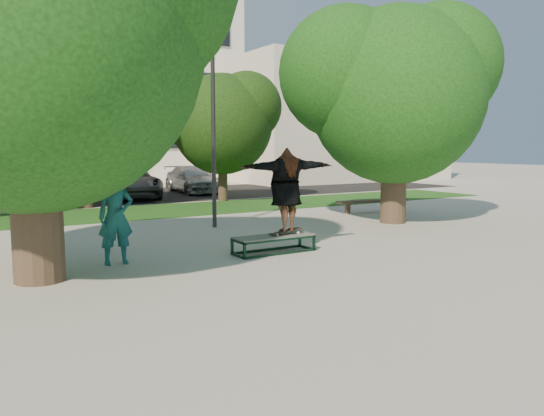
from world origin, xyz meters
TOP-DOWN VIEW (x-y plane):
  - ground at (0.00, 0.00)m, footprint 120.00×120.00m
  - grass_strip at (1.00, 9.50)m, footprint 30.00×4.00m
  - asphalt_strip at (0.00, 16.00)m, footprint 40.00×8.00m
  - tree_left at (-4.29, 1.09)m, footprint 6.96×5.95m
  - tree_right at (5.92, 3.08)m, footprint 6.24×5.33m
  - bg_tree_mid at (-1.08, 12.08)m, footprint 5.76×4.92m
  - bg_tree_right at (4.43, 11.57)m, footprint 5.04×4.31m
  - lamppost at (1.00, 5.00)m, footprint 0.25×0.15m
  - side_building at (18.00, 22.00)m, footprint 15.00×10.00m
  - grind_box at (0.49, 0.98)m, footprint 1.80×0.60m
  - skater_rig at (0.80, 0.98)m, footprint 2.27×0.76m
  - bystander at (-2.71, 1.65)m, footprint 0.69×0.46m
  - bench at (7.29, 5.32)m, footprint 2.85×0.66m
  - car_grey at (1.56, 15.01)m, footprint 3.24×5.51m
  - car_silver_b at (5.14, 16.07)m, footprint 2.03×4.66m

SIDE VIEW (x-z plane):
  - ground at x=0.00m, z-range 0.00..0.00m
  - asphalt_strip at x=0.00m, z-range 0.00..0.01m
  - grass_strip at x=1.00m, z-range 0.00..0.02m
  - grind_box at x=0.49m, z-range 0.00..0.38m
  - bench at x=7.29m, z-range 0.15..0.58m
  - car_silver_b at x=5.14m, z-range 0.00..1.33m
  - car_grey at x=1.56m, z-range 0.00..1.44m
  - bystander at x=-2.71m, z-range 0.00..1.87m
  - skater_rig at x=0.80m, z-range 0.41..2.31m
  - lamppost at x=1.00m, z-range 0.10..6.21m
  - bg_tree_right at x=4.43m, z-range 0.77..6.21m
  - side_building at x=18.00m, z-range 0.00..8.00m
  - bg_tree_mid at x=-1.08m, z-range 0.90..7.14m
  - tree_right at x=5.92m, z-range 0.84..7.35m
  - tree_left at x=-4.29m, z-range 0.86..7.98m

